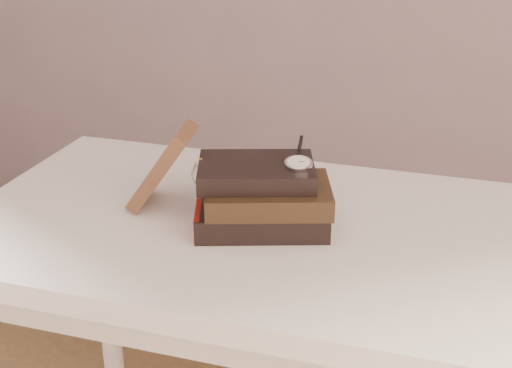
% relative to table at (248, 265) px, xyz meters
% --- Properties ---
extents(table, '(1.00, 0.60, 0.75)m').
position_rel_table_xyz_m(table, '(0.00, 0.00, 0.00)').
color(table, white).
rests_on(table, ground).
extents(book_stack, '(0.26, 0.21, 0.11)m').
position_rel_table_xyz_m(book_stack, '(0.03, -0.01, 0.14)').
color(book_stack, black).
rests_on(book_stack, table).
extents(journal, '(0.13, 0.12, 0.15)m').
position_rel_table_xyz_m(journal, '(-0.17, 0.01, 0.17)').
color(journal, '#45291A').
rests_on(journal, table).
extents(pocket_watch, '(0.06, 0.15, 0.02)m').
position_rel_table_xyz_m(pocket_watch, '(0.09, 0.00, 0.21)').
color(pocket_watch, silver).
rests_on(pocket_watch, book_stack).
extents(eyeglasses, '(0.12, 0.13, 0.04)m').
position_rel_table_xyz_m(eyeglasses, '(-0.07, 0.04, 0.16)').
color(eyeglasses, silver).
rests_on(eyeglasses, book_stack).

